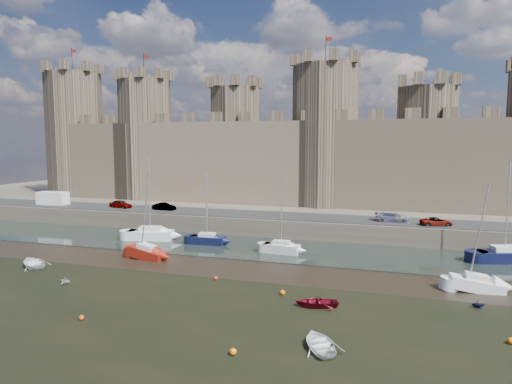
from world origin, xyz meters
TOP-DOWN VIEW (x-y plane):
  - ground at (0.00, 0.00)m, footprint 160.00×160.00m
  - seaweed_patch at (0.00, -6.00)m, footprint 70.00×34.00m
  - water_channel at (0.00, 24.00)m, footprint 160.00×12.00m
  - quay at (0.00, 60.00)m, footprint 160.00×60.00m
  - road at (0.00, 34.00)m, footprint 160.00×7.00m
  - castle at (-0.64, 48.00)m, footprint 108.50×11.00m
  - car_0 at (-28.25, 33.77)m, footprint 4.14×2.32m
  - car_1 at (-20.40, 33.70)m, footprint 3.67×1.38m
  - car_2 at (13.55, 33.66)m, footprint 4.54×1.94m
  - car_3 at (18.88, 32.31)m, footprint 4.30×2.84m
  - van at (-41.27, 33.50)m, footprint 5.24×2.33m
  - sailboat_0 at (-17.24, 24.16)m, footprint 6.38×3.65m
  - sailboat_1 at (-8.90, 23.99)m, footprint 4.63×1.96m
  - sailboat_2 at (1.27, 22.31)m, footprint 4.44×2.04m
  - sailboat_3 at (25.46, 25.88)m, footprint 6.67×4.22m
  - sailboat_4 at (-12.51, 15.41)m, footprint 4.64×2.38m
  - sailboat_5 at (21.03, 14.34)m, footprint 4.61×2.18m
  - dinghy_2 at (9.84, -1.09)m, footprint 3.81×4.21m
  - dinghy_3 at (-14.82, 5.04)m, footprint 1.34×1.21m
  - dinghy_4 at (8.29, 6.28)m, footprint 3.98×3.31m
  - dinghy_6 at (-21.91, 8.69)m, footprint 4.60×4.15m
  - dinghy_7 at (20.52, 9.87)m, footprint 1.40×1.31m
  - buoy_1 at (-2.04, 10.34)m, footprint 0.38×0.38m
  - buoy_2 at (4.89, -3.53)m, footprint 0.44×0.44m
  - buoy_3 at (5.04, 8.13)m, footprint 0.45×0.45m
  - buoy_4 at (-7.66, -1.73)m, footprint 0.39×0.39m
  - buoy_5 at (21.49, 3.35)m, footprint 0.43×0.43m

SIDE VIEW (x-z plane):
  - ground at x=0.00m, z-range 0.00..0.00m
  - seaweed_patch at x=0.00m, z-range 0.00..0.01m
  - water_channel at x=0.00m, z-range 0.00..0.08m
  - buoy_1 at x=-2.04m, z-range 0.00..0.38m
  - buoy_4 at x=-7.66m, z-range 0.00..0.39m
  - buoy_5 at x=21.49m, z-range 0.00..0.43m
  - buoy_2 at x=4.89m, z-range 0.00..0.44m
  - buoy_3 at x=5.04m, z-range 0.00..0.45m
  - dinghy_7 at x=20.52m, z-range 0.00..0.59m
  - dinghy_3 at x=-14.82m, z-range 0.00..0.61m
  - dinghy_4 at x=8.29m, z-range 0.00..0.71m
  - dinghy_2 at x=9.84m, z-range 0.00..0.72m
  - dinghy_6 at x=-21.91m, z-range 0.00..0.78m
  - sailboat_5 at x=21.03m, z-range -4.11..5.51m
  - sailboat_1 at x=-8.90m, z-range -3.82..5.31m
  - sailboat_4 at x=-12.51m, z-range -4.42..5.93m
  - sailboat_2 at x=1.27m, z-range -3.89..5.42m
  - sailboat_3 at x=25.46m, z-range -4.63..6.29m
  - sailboat_0 at x=-17.24m, z-range -4.76..6.48m
  - quay at x=0.00m, z-range 0.00..2.50m
  - road at x=0.00m, z-range 2.50..2.60m
  - car_3 at x=18.88m, z-range 2.50..3.60m
  - car_1 at x=-20.40m, z-range 2.50..3.70m
  - car_2 at x=13.55m, z-range 2.50..3.81m
  - car_0 at x=-28.25m, z-range 2.50..3.83m
  - van at x=-41.27m, z-range 2.50..4.74m
  - castle at x=-0.64m, z-range -2.83..26.17m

